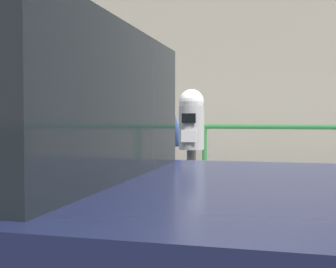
# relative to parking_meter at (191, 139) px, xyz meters

# --- Properties ---
(sidewalk_curb) EXTENTS (36.00, 3.21, 0.15)m
(sidewalk_curb) POSITION_rel_parking_meter_xyz_m (-0.34, 1.29, -1.14)
(sidewalk_curb) COLOR #ADA8A0
(sidewalk_curb) RESTS_ON ground
(parking_meter) EXTENTS (0.19, 0.20, 1.43)m
(parking_meter) POSITION_rel_parking_meter_xyz_m (0.00, 0.00, 0.00)
(parking_meter) COLOR slate
(parking_meter) RESTS_ON sidewalk_curb
(pedestrian_at_meter) EXTENTS (0.70, 0.43, 1.73)m
(pedestrian_at_meter) POSITION_rel_parking_meter_xyz_m (-0.53, 0.17, -0.07)
(pedestrian_at_meter) COLOR #1E233F
(pedestrian_at_meter) RESTS_ON sidewalk_curb
(background_railing) EXTENTS (24.06, 0.06, 1.13)m
(background_railing) POSITION_rel_parking_meter_xyz_m (-0.34, 2.59, -0.27)
(background_railing) COLOR #1E602D
(background_railing) RESTS_ON sidewalk_curb
(backdrop_wall) EXTENTS (32.00, 0.50, 3.89)m
(backdrop_wall) POSITION_rel_parking_meter_xyz_m (-0.34, 4.58, 0.73)
(backdrop_wall) COLOR gray
(backdrop_wall) RESTS_ON ground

